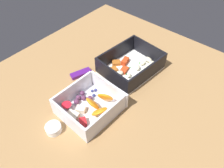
# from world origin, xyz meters

# --- Properties ---
(table_surface) EXTENTS (0.80, 0.80, 0.02)m
(table_surface) POSITION_xyz_m (0.00, 0.00, 0.01)
(table_surface) COLOR #9E7547
(table_surface) RESTS_ON ground
(pasta_container) EXTENTS (0.20, 0.17, 0.06)m
(pasta_container) POSITION_xyz_m (0.10, 0.02, 0.04)
(pasta_container) COLOR white
(pasta_container) RESTS_ON table_surface
(fruit_bowl) EXTENTS (0.16, 0.15, 0.06)m
(fruit_bowl) POSITION_xyz_m (-0.11, 0.01, 0.04)
(fruit_bowl) COLOR white
(fruit_bowl) RESTS_ON table_surface
(candy_bar) EXTENTS (0.07, 0.05, 0.01)m
(candy_bar) POSITION_xyz_m (-0.03, 0.13, 0.03)
(candy_bar) COLOR #51197A
(candy_bar) RESTS_ON table_surface
(paper_cup_liner) EXTENTS (0.04, 0.04, 0.02)m
(paper_cup_liner) POSITION_xyz_m (-0.23, 0.03, 0.03)
(paper_cup_liner) COLOR white
(paper_cup_liner) RESTS_ON table_surface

